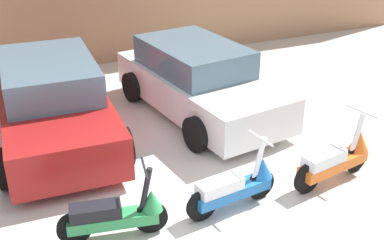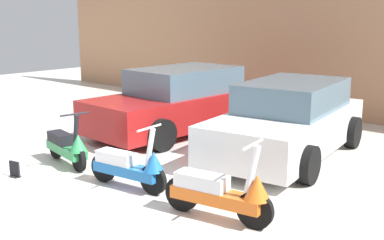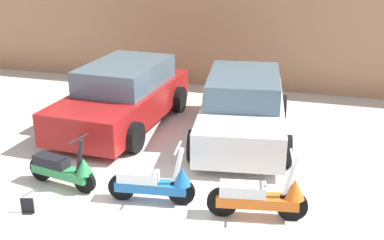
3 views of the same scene
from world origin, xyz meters
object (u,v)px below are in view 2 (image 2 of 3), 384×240
scooter_front_right (130,166)px  car_rear_left (179,102)px  car_rear_center (289,121)px  scooter_front_center (222,192)px  scooter_front_left (68,146)px  placard_near_left_scooter (15,170)px

scooter_front_right → car_rear_left: bearing=114.3°
car_rear_left → car_rear_center: 2.74m
scooter_front_center → car_rear_center: 3.23m
scooter_front_left → scooter_front_center: bearing=9.8°
scooter_front_center → scooter_front_right: bearing=170.2°
placard_near_left_scooter → scooter_front_center: bearing=13.8°
car_rear_center → scooter_front_center: bearing=7.6°
scooter_front_right → placard_near_left_scooter: size_ratio=5.47×
car_rear_left → car_rear_center: (2.74, -0.03, -0.02)m
scooter_front_left → car_rear_left: bearing=105.3°
scooter_front_left → placard_near_left_scooter: (-0.12, -0.92, -0.23)m
scooter_front_left → car_rear_center: size_ratio=0.33×
scooter_front_right → placard_near_left_scooter: 2.00m
placard_near_left_scooter → car_rear_left: bearing=91.6°
scooter_front_right → car_rear_center: 3.22m
scooter_front_right → car_rear_center: car_rear_center is taller
scooter_front_left → scooter_front_right: bearing=9.0°
car_rear_center → scooter_front_right: bearing=-23.3°
scooter_front_left → placard_near_left_scooter: bearing=-86.8°
scooter_front_left → car_rear_center: bearing=61.3°
scooter_front_right → car_rear_left: (-1.90, 3.12, 0.32)m
scooter_front_center → scooter_front_left: bearing=169.5°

